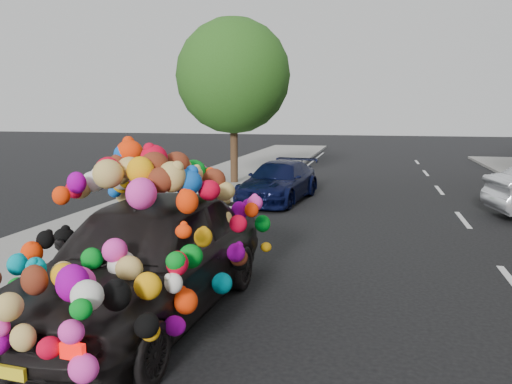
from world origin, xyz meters
The scene contains 6 objects.
ground centered at (0.00, 0.00, 0.00)m, with size 100.00×100.00×0.00m, color black.
sidewalk centered at (-4.30, 0.00, 0.06)m, with size 4.00×60.00×0.12m, color gray.
kerb centered at (-2.35, 0.00, 0.07)m, with size 0.15×60.00×0.13m, color gray.
tree_near_sidewalk centered at (-3.80, 9.50, 4.02)m, with size 4.20×4.20×6.13m.
plush_art_car centered at (-1.62, -2.47, 1.20)m, with size 2.65×5.27×2.33m.
navy_sedan centered at (-1.55, 6.64, 0.61)m, with size 1.70×4.18×1.21m, color black.
Camera 1 is at (1.32, -8.45, 2.78)m, focal length 35.00 mm.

